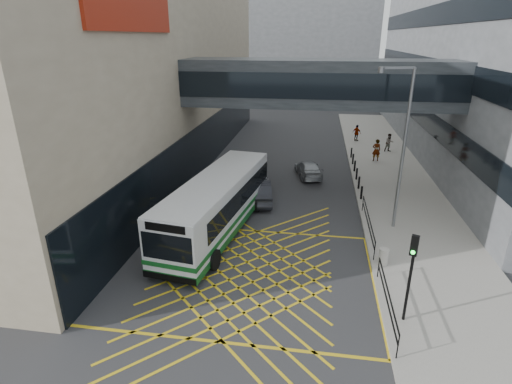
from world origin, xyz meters
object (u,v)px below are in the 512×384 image
at_px(bus, 218,203).
at_px(pedestrian_a, 376,150).
at_px(pedestrian_c, 357,133).
at_px(traffic_light, 411,266).
at_px(litter_bin, 384,256).
at_px(car_dark, 258,190).
at_px(pedestrian_b, 389,143).
at_px(car_silver, 308,168).
at_px(street_lamp, 401,141).
at_px(car_white, 200,218).

height_order(bus, pedestrian_a, bus).
bearing_deg(bus, pedestrian_c, 75.17).
xyz_separation_m(traffic_light, litter_bin, (-0.18, 4.18, -2.03)).
height_order(car_dark, pedestrian_a, pedestrian_a).
distance_m(traffic_light, pedestrian_b, 25.34).
distance_m(car_dark, car_silver, 6.47).
height_order(traffic_light, pedestrian_b, traffic_light).
xyz_separation_m(traffic_light, pedestrian_a, (1.57, 21.75, -1.46)).
bearing_deg(street_lamp, car_dark, 142.84).
bearing_deg(traffic_light, car_white, 168.79).
relative_size(bus, pedestrian_b, 6.89).
relative_size(traffic_light, pedestrian_b, 2.19).
bearing_deg(car_silver, litter_bin, 94.09).
xyz_separation_m(pedestrian_a, pedestrian_c, (-1.11, 7.09, -0.12)).
distance_m(bus, car_white, 1.46).
relative_size(bus, car_silver, 2.86).
relative_size(car_white, car_dark, 0.95).
height_order(bus, street_lamp, street_lamp).
xyz_separation_m(pedestrian_a, pedestrian_b, (1.60, 3.34, -0.11)).
bearing_deg(pedestrian_a, street_lamp, 82.18).
distance_m(car_white, car_dark, 5.56).
bearing_deg(car_dark, bus, 61.30).
distance_m(car_silver, pedestrian_a, 7.38).
relative_size(bus, car_dark, 2.35).
distance_m(bus, traffic_light, 11.16).
relative_size(car_silver, traffic_light, 1.10).
distance_m(car_white, traffic_light, 12.11).
distance_m(car_silver, pedestrian_c, 12.59).
bearing_deg(litter_bin, car_silver, 107.15).
xyz_separation_m(car_white, car_silver, (5.81, 10.53, -0.11)).
distance_m(car_silver, street_lamp, 11.02).
distance_m(car_dark, pedestrian_c, 19.01).
distance_m(car_white, pedestrian_c, 24.56).
distance_m(street_lamp, pedestrian_a, 13.96).
xyz_separation_m(car_white, pedestrian_c, (10.44, 22.23, 0.25)).
distance_m(car_white, litter_bin, 10.10).
xyz_separation_m(bus, car_silver, (4.72, 10.47, -1.09)).
relative_size(traffic_light, litter_bin, 4.68).
bearing_deg(street_lamp, pedestrian_c, 74.55).
xyz_separation_m(car_white, street_lamp, (10.77, 1.81, 4.44)).
relative_size(car_white, pedestrian_c, 2.81).
height_order(pedestrian_b, pedestrian_c, pedestrian_b).
relative_size(car_white, street_lamp, 0.53).
xyz_separation_m(street_lamp, pedestrian_a, (0.78, 13.33, -4.07)).
bearing_deg(traffic_light, bus, 165.44).
bearing_deg(street_lamp, bus, 173.85).
height_order(car_white, pedestrian_a, pedestrian_a).
bearing_deg(bus, car_silver, 73.77).
xyz_separation_m(bus, pedestrian_c, (9.36, 22.17, -0.73)).
bearing_deg(car_silver, car_dark, 47.15).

